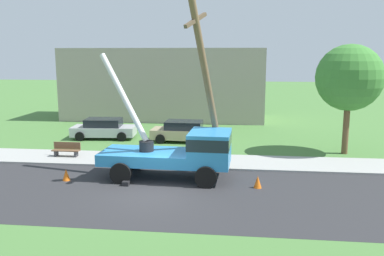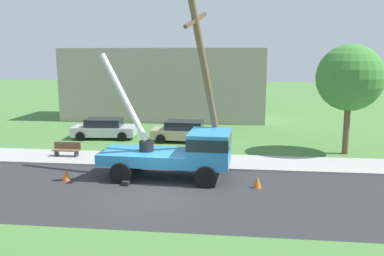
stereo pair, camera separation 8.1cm
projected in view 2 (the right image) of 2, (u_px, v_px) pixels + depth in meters
name	position (u px, v px, depth m)	size (l,w,h in m)	color
ground_plane	(188.00, 137.00, 29.48)	(120.00, 120.00, 0.00)	#477538
road_asphalt	(153.00, 193.00, 17.76)	(80.00, 7.70, 0.01)	#2B2B2D
sidewalk_strip	(173.00, 160.00, 22.98)	(80.00, 3.01, 0.10)	#9E9E99
utility_truck	(183.00, 150.00, 19.57)	(6.76, 3.21, 5.98)	#2D84C6
leaning_utility_pole	(208.00, 88.00, 19.42)	(1.84, 3.61, 8.52)	brown
traffic_cone_ahead	(257.00, 182.00, 18.38)	(0.36, 0.36, 0.56)	orange
traffic_cone_behind	(66.00, 175.00, 19.48)	(0.36, 0.36, 0.56)	orange
traffic_cone_curbside	(204.00, 166.00, 20.90)	(0.36, 0.36, 0.56)	orange
parked_sedan_silver	(104.00, 128.00, 29.01)	(4.53, 2.25, 1.42)	#B7B7BF
parked_sedan_tan	(184.00, 131.00, 27.96)	(4.45, 2.11, 1.42)	tan
park_bench	(67.00, 150.00, 23.69)	(1.60, 0.45, 0.90)	brown
roadside_tree_near	(350.00, 78.00, 23.88)	(3.90, 3.90, 6.51)	brown
lowrise_building_backdrop	(165.00, 84.00, 37.70)	(18.00, 6.00, 6.40)	#A5998C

